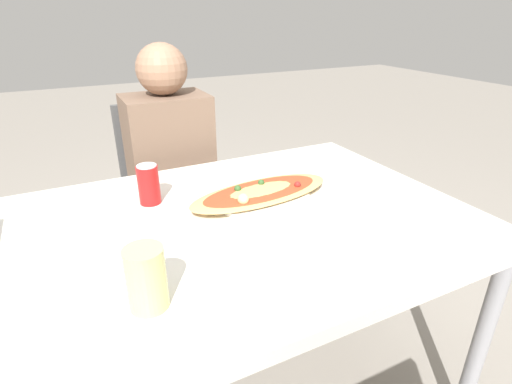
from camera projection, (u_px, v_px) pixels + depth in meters
The scene contains 6 objects.
dining_table at pixel (245, 236), 1.19m from camera, with size 1.32×0.95×0.73m.
chair_far_seated at pixel (168, 189), 1.90m from camera, with size 0.40×0.40×0.89m.
person_seated at pixel (171, 160), 1.73m from camera, with size 0.34×0.27×1.17m.
pizza_main at pixel (261, 194), 1.27m from camera, with size 0.50×0.31×0.06m.
soda_can at pixel (149, 184), 1.23m from camera, with size 0.07×0.07×0.12m.
drink_glass at pixel (146, 278), 0.79m from camera, with size 0.08×0.08×0.14m.
Camera 1 is at (-0.43, -0.93, 1.28)m, focal length 28.00 mm.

